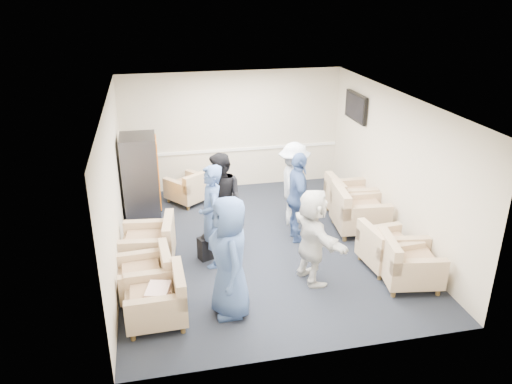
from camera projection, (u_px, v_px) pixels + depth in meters
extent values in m
plane|color=black|center=(262.00, 245.00, 9.18)|extent=(6.00, 6.00, 0.00)
plane|color=white|center=(262.00, 99.00, 8.14)|extent=(6.00, 6.00, 0.00)
cube|color=beige|center=(233.00, 131.00, 11.37)|extent=(5.00, 0.02, 2.70)
cube|color=beige|center=(318.00, 264.00, 5.96)|extent=(5.00, 0.02, 2.70)
cube|color=beige|center=(114.00, 188.00, 8.18)|extent=(0.02, 6.00, 2.70)
cube|color=beige|center=(395.00, 166.00, 9.15)|extent=(0.02, 6.00, 2.70)
cube|color=white|center=(233.00, 150.00, 11.52)|extent=(4.98, 0.04, 0.06)
cube|color=black|center=(356.00, 107.00, 10.49)|extent=(0.07, 1.00, 0.58)
cube|color=black|center=(354.00, 107.00, 10.49)|extent=(0.01, 0.92, 0.50)
cube|color=#46454C|center=(357.00, 114.00, 10.56)|extent=(0.04, 0.10, 0.25)
cube|color=tan|center=(156.00, 306.00, 7.01)|extent=(0.85, 0.85, 0.27)
cube|color=#9E7A57|center=(155.00, 295.00, 6.94)|extent=(0.59, 0.55, 0.10)
cube|color=tan|center=(179.00, 283.00, 6.96)|extent=(0.15, 0.83, 0.39)
cube|color=tan|center=(145.00, 281.00, 7.62)|extent=(0.84, 0.84, 0.26)
cube|color=#9E7A57|center=(144.00, 271.00, 7.56)|extent=(0.58, 0.55, 0.09)
cube|color=tan|center=(166.00, 260.00, 7.59)|extent=(0.18, 0.80, 0.37)
cube|color=tan|center=(148.00, 250.00, 8.47)|extent=(0.98, 0.98, 0.29)
cube|color=#9E7A57|center=(147.00, 240.00, 8.39)|extent=(0.67, 0.64, 0.10)
cube|color=tan|center=(169.00, 230.00, 8.36)|extent=(0.25, 0.89, 0.41)
cube|color=tan|center=(409.00, 269.00, 7.91)|extent=(0.99, 0.99, 0.28)
cube|color=#9E7A57|center=(411.00, 258.00, 7.84)|extent=(0.68, 0.65, 0.10)
cube|color=tan|center=(389.00, 250.00, 7.76)|extent=(0.27, 0.88, 0.41)
cube|color=tan|center=(388.00, 253.00, 8.40)|extent=(0.89, 0.89, 0.27)
cube|color=#9E7A57|center=(389.00, 243.00, 8.33)|extent=(0.61, 0.58, 0.10)
cube|color=tan|center=(372.00, 239.00, 8.19)|extent=(0.20, 0.83, 0.39)
cube|color=tan|center=(359.00, 217.00, 9.62)|extent=(1.04, 1.04, 0.31)
cube|color=#9E7A57|center=(360.00, 207.00, 9.54)|extent=(0.72, 0.68, 0.11)
cube|color=tan|center=(341.00, 200.00, 9.43)|extent=(0.25, 0.96, 0.45)
cube|color=tan|center=(352.00, 203.00, 10.23)|extent=(0.91, 0.91, 0.30)
cube|color=#9E7A57|center=(352.00, 194.00, 10.16)|extent=(0.63, 0.59, 0.11)
cube|color=tan|center=(335.00, 189.00, 10.02)|extent=(0.16, 0.91, 0.43)
cube|color=tan|center=(189.00, 191.00, 10.93)|extent=(1.09, 1.09, 0.26)
cube|color=#9E7A57|center=(188.00, 184.00, 10.86)|extent=(0.73, 0.74, 0.09)
cube|color=tan|center=(198.00, 182.00, 10.61)|extent=(0.70, 0.57, 0.37)
cube|color=#46454C|center=(141.00, 178.00, 9.96)|extent=(0.68, 0.82, 1.73)
cube|color=#FF4A05|center=(158.00, 172.00, 10.00)|extent=(0.02, 0.70, 1.38)
cube|color=black|center=(161.00, 205.00, 10.28)|extent=(0.02, 0.41, 0.11)
cube|color=black|center=(207.00, 248.00, 8.67)|extent=(0.34, 0.29, 0.40)
sphere|color=black|center=(206.00, 239.00, 8.60)|extent=(0.20, 0.20, 0.20)
cube|color=white|center=(158.00, 291.00, 6.93)|extent=(0.39, 0.46, 0.12)
imported|color=#3B568E|center=(230.00, 257.00, 6.97)|extent=(0.64, 0.93, 1.82)
imported|color=#3B568E|center=(212.00, 216.00, 8.25)|extent=(0.43, 0.65, 1.78)
imported|color=black|center=(222.00, 199.00, 8.99)|extent=(1.02, 1.05, 1.70)
imported|color=white|center=(294.00, 184.00, 9.73)|extent=(0.82, 1.18, 1.67)
imported|color=#3B568E|center=(298.00, 198.00, 9.06)|extent=(0.50, 1.03, 1.71)
imported|color=silver|center=(313.00, 236.00, 7.80)|extent=(0.72, 1.53, 1.58)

